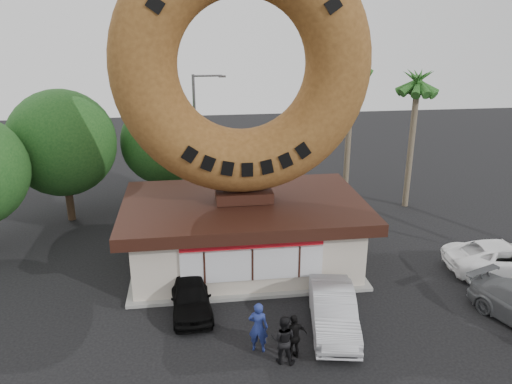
{
  "coord_description": "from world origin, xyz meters",
  "views": [
    {
      "loc": [
        -2.35,
        -15.56,
        11.37
      ],
      "look_at": [
        0.3,
        4.0,
        4.4
      ],
      "focal_mm": 35.0,
      "sensor_mm": 36.0,
      "label": 1
    }
  ],
  "objects_px": {
    "giant_donut": "(243,66)",
    "person_left": "(258,327)",
    "donut_shop": "(244,231)",
    "car_black": "(191,295)",
    "car_silver": "(333,310)",
    "person_center": "(283,339)",
    "street_lamp": "(198,130)",
    "car_white": "(503,258)",
    "person_right": "(294,337)"
  },
  "relations": [
    {
      "from": "person_right",
      "to": "car_black",
      "type": "height_order",
      "value": "person_right"
    },
    {
      "from": "person_left",
      "to": "person_center",
      "type": "xyz_separation_m",
      "value": [
        0.76,
        -0.74,
        -0.07
      ]
    },
    {
      "from": "car_black",
      "to": "car_white",
      "type": "height_order",
      "value": "car_white"
    },
    {
      "from": "car_black",
      "to": "car_white",
      "type": "relative_size",
      "value": 0.74
    },
    {
      "from": "person_center",
      "to": "car_black",
      "type": "distance_m",
      "value": 4.84
    },
    {
      "from": "person_right",
      "to": "car_black",
      "type": "xyz_separation_m",
      "value": [
        -3.54,
        3.55,
        -0.2
      ]
    },
    {
      "from": "person_center",
      "to": "car_black",
      "type": "relative_size",
      "value": 0.46
    },
    {
      "from": "person_left",
      "to": "donut_shop",
      "type": "bearing_deg",
      "value": -74.06
    },
    {
      "from": "person_center",
      "to": "car_white",
      "type": "xyz_separation_m",
      "value": [
        11.36,
        4.96,
        -0.16
      ]
    },
    {
      "from": "person_left",
      "to": "person_right",
      "type": "xyz_separation_m",
      "value": [
        1.18,
        -0.59,
        -0.1
      ]
    },
    {
      "from": "donut_shop",
      "to": "car_black",
      "type": "height_order",
      "value": "donut_shop"
    },
    {
      "from": "person_left",
      "to": "person_center",
      "type": "relative_size",
      "value": 1.08
    },
    {
      "from": "person_center",
      "to": "car_white",
      "type": "distance_m",
      "value": 12.4
    },
    {
      "from": "person_left",
      "to": "car_black",
      "type": "relative_size",
      "value": 0.49
    },
    {
      "from": "car_black",
      "to": "person_right",
      "type": "bearing_deg",
      "value": -48.35
    },
    {
      "from": "car_black",
      "to": "giant_donut",
      "type": "bearing_deg",
      "value": 51.41
    },
    {
      "from": "person_left",
      "to": "car_black",
      "type": "bearing_deg",
      "value": -33.3
    },
    {
      "from": "street_lamp",
      "to": "car_black",
      "type": "xyz_separation_m",
      "value": [
        -0.76,
        -13.68,
        -3.81
      ]
    },
    {
      "from": "donut_shop",
      "to": "car_black",
      "type": "distance_m",
      "value": 4.63
    },
    {
      "from": "car_silver",
      "to": "car_black",
      "type": "bearing_deg",
      "value": 169.69
    },
    {
      "from": "street_lamp",
      "to": "car_black",
      "type": "distance_m",
      "value": 14.22
    },
    {
      "from": "person_left",
      "to": "car_black",
      "type": "distance_m",
      "value": 3.8
    },
    {
      "from": "car_black",
      "to": "car_silver",
      "type": "distance_m",
      "value": 5.75
    },
    {
      "from": "street_lamp",
      "to": "car_white",
      "type": "relative_size",
      "value": 1.51
    },
    {
      "from": "giant_donut",
      "to": "person_left",
      "type": "relative_size",
      "value": 5.77
    },
    {
      "from": "donut_shop",
      "to": "car_silver",
      "type": "bearing_deg",
      "value": -63.78
    },
    {
      "from": "car_white",
      "to": "car_black",
      "type": "bearing_deg",
      "value": 99.38
    },
    {
      "from": "giant_donut",
      "to": "person_left",
      "type": "xyz_separation_m",
      "value": [
        -0.25,
        -6.64,
        -8.43
      ]
    },
    {
      "from": "person_center",
      "to": "car_silver",
      "type": "relative_size",
      "value": 0.39
    },
    {
      "from": "person_left",
      "to": "car_black",
      "type": "xyz_separation_m",
      "value": [
        -2.36,
        2.96,
        -0.3
      ]
    },
    {
      "from": "car_black",
      "to": "car_silver",
      "type": "xyz_separation_m",
      "value": [
        5.39,
        -1.99,
        0.09
      ]
    },
    {
      "from": "person_left",
      "to": "person_right",
      "type": "height_order",
      "value": "person_left"
    },
    {
      "from": "donut_shop",
      "to": "person_center",
      "type": "distance_m",
      "value": 7.43
    },
    {
      "from": "street_lamp",
      "to": "donut_shop",
      "type": "bearing_deg",
      "value": -79.5
    },
    {
      "from": "street_lamp",
      "to": "person_right",
      "type": "bearing_deg",
      "value": -80.83
    },
    {
      "from": "person_left",
      "to": "person_center",
      "type": "height_order",
      "value": "person_left"
    },
    {
      "from": "donut_shop",
      "to": "car_silver",
      "type": "xyz_separation_m",
      "value": [
        2.78,
        -5.65,
        -1.0
      ]
    },
    {
      "from": "car_black",
      "to": "car_white",
      "type": "distance_m",
      "value": 14.54
    },
    {
      "from": "donut_shop",
      "to": "car_white",
      "type": "xyz_separation_m",
      "value": [
        11.88,
        -2.4,
        -1.03
      ]
    },
    {
      "from": "person_right",
      "to": "car_silver",
      "type": "bearing_deg",
      "value": -159.98
    },
    {
      "from": "person_left",
      "to": "car_white",
      "type": "xyz_separation_m",
      "value": [
        12.13,
        4.22,
        -0.23
      ]
    },
    {
      "from": "donut_shop",
      "to": "car_black",
      "type": "xyz_separation_m",
      "value": [
        -2.61,
        -3.67,
        -1.09
      ]
    },
    {
      "from": "car_black",
      "to": "person_left",
      "type": "bearing_deg",
      "value": -54.65
    },
    {
      "from": "person_center",
      "to": "donut_shop",
      "type": "bearing_deg",
      "value": -67.18
    },
    {
      "from": "person_center",
      "to": "car_black",
      "type": "height_order",
      "value": "person_center"
    },
    {
      "from": "car_silver",
      "to": "street_lamp",
      "type": "bearing_deg",
      "value": 116.39
    },
    {
      "from": "giant_donut",
      "to": "car_black",
      "type": "relative_size",
      "value": 2.84
    },
    {
      "from": "donut_shop",
      "to": "giant_donut",
      "type": "xyz_separation_m",
      "value": [
        0.0,
        0.02,
        7.63
      ]
    },
    {
      "from": "person_right",
      "to": "car_black",
      "type": "bearing_deg",
      "value": -65.19
    },
    {
      "from": "person_center",
      "to": "car_silver",
      "type": "bearing_deg",
      "value": -124.21
    }
  ]
}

